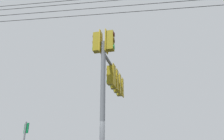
{
  "coord_description": "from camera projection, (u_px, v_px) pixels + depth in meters",
  "views": [
    {
      "loc": [
        1.1,
        8.22,
        1.23
      ],
      "look_at": [
        0.22,
        -1.84,
        5.19
      ],
      "focal_mm": 35.99,
      "sensor_mm": 36.0,
      "label": 1
    }
  ],
  "objects": [
    {
      "name": "signal_mast_assembly",
      "position": [
        110.0,
        78.0,
        10.35
      ],
      "size": [
        1.91,
        4.3,
        6.44
      ],
      "color": "slate",
      "rests_on": "ground"
    },
    {
      "name": "overhead_wire_span",
      "position": [
        127.0,
        3.0,
        10.26
      ],
      "size": [
        23.02,
        6.05,
        1.72
      ],
      "color": "black"
    }
  ]
}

